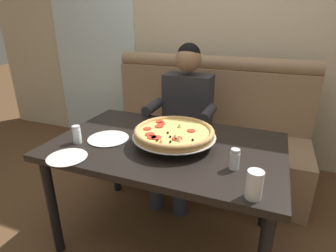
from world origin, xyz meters
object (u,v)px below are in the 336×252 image
plate_near_right (67,156)px  drinking_glass (254,186)px  plate_near_left (108,137)px  patio_chair (113,88)px  pizza (174,133)px  booth_bench (202,137)px  shaker_oregano (77,136)px  dining_table (167,155)px  shaker_pepper_flakes (235,160)px  diner_main (184,114)px

plate_near_right → drinking_glass: (0.98, 0.01, 0.05)m
plate_near_left → patio_chair: size_ratio=0.30×
pizza → patio_chair: 2.48m
plate_near_right → patio_chair: patio_chair is taller
booth_bench → shaker_oregano: (-0.51, -1.10, 0.39)m
pizza → plate_near_right: size_ratio=2.28×
booth_bench → dining_table: 0.94m
dining_table → plate_near_right: size_ratio=6.35×
dining_table → drinking_glass: drinking_glass is taller
shaker_pepper_flakes → plate_near_right: size_ratio=0.50×
pizza → plate_near_left: bearing=-169.8°
dining_table → plate_near_left: size_ratio=5.38×
booth_bench → plate_near_left: (-0.37, -0.99, 0.35)m
booth_bench → pizza: booth_bench is taller
booth_bench → plate_near_left: bearing=-110.4°
diner_main → plate_near_right: diner_main is taller
shaker_pepper_flakes → drinking_glass: drinking_glass is taller
diner_main → shaker_oregano: (-0.41, -0.84, 0.08)m
diner_main → shaker_pepper_flakes: bearing=-56.3°
drinking_glass → patio_chair: size_ratio=0.15×
booth_bench → drinking_glass: bearing=-66.9°
plate_near_left → plate_near_right: same height
shaker_pepper_flakes → patio_chair: patio_chair is taller
plate_near_right → drinking_glass: size_ratio=1.70×
plate_near_left → plate_near_right: size_ratio=1.18×
shaker_oregano → plate_near_right: bearing=-67.9°
dining_table → plate_near_left: (-0.37, -0.08, 0.09)m
patio_chair → dining_table: bearing=-49.8°
shaker_pepper_flakes → dining_table: bearing=160.1°
shaker_oregano → plate_near_left: (0.15, 0.11, -0.04)m
shaker_pepper_flakes → drinking_glass: size_ratio=0.85×
plate_near_right → patio_chair: bearing=116.8°
pizza → plate_near_left: (-0.42, -0.07, -0.07)m
diner_main → drinking_glass: diner_main is taller
shaker_oregano → plate_near_left: bearing=38.3°
pizza → patio_chair: size_ratio=0.58×
dining_table → shaker_oregano: bearing=-159.2°
patio_chair → diner_main: bearing=-39.6°
diner_main → plate_near_left: size_ratio=4.92×
shaker_pepper_flakes → diner_main: bearing=123.7°
pizza → shaker_pepper_flakes: (0.38, -0.15, -0.03)m
shaker_oregano → shaker_pepper_flakes: (0.94, 0.04, -0.00)m
dining_table → plate_near_right: plate_near_right is taller
pizza → drinking_glass: 0.62m
booth_bench → diner_main: bearing=-110.6°
booth_bench → shaker_oregano: bearing=-114.9°
booth_bench → patio_chair: 1.83m
dining_table → shaker_oregano: (-0.51, -0.19, 0.13)m
shaker_pepper_flakes → plate_near_right: bearing=-165.7°
booth_bench → dining_table: (0.00, -0.91, 0.26)m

